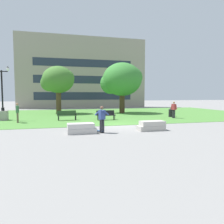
# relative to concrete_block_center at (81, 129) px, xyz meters

# --- Properties ---
(ground_plane) EXTENTS (140.00, 140.00, 0.00)m
(ground_plane) POSITION_rel_concrete_block_center_xyz_m (3.28, 2.74, -0.31)
(ground_plane) COLOR gray
(grass_lawn) EXTENTS (40.00, 20.00, 0.02)m
(grass_lawn) POSITION_rel_concrete_block_center_xyz_m (3.28, 12.74, -0.30)
(grass_lawn) COLOR #4C8438
(grass_lawn) RESTS_ON ground
(concrete_block_center) EXTENTS (1.80, 0.90, 0.64)m
(concrete_block_center) POSITION_rel_concrete_block_center_xyz_m (0.00, 0.00, 0.00)
(concrete_block_center) COLOR #BCB7B2
(concrete_block_center) RESTS_ON ground
(concrete_block_left) EXTENTS (1.83, 0.90, 0.64)m
(concrete_block_left) POSITION_rel_concrete_block_center_xyz_m (4.78, -0.02, 0.00)
(concrete_block_left) COLOR #B2ADA3
(concrete_block_left) RESTS_ON ground
(person_skateboarder) EXTENTS (0.96, 0.55, 1.71)m
(person_skateboarder) POSITION_rel_concrete_block_center_xyz_m (1.30, -0.14, 0.67)
(person_skateboarder) COLOR #28282D
(person_skateboarder) RESTS_ON ground
(skateboard) EXTENTS (0.50, 1.03, 0.14)m
(skateboard) POSITION_rel_concrete_block_center_xyz_m (1.16, 0.25, -0.22)
(skateboard) COLOR #2D4C75
(skateboard) RESTS_ON ground
(park_bench_near_left) EXTENTS (1.84, 0.69, 0.90)m
(park_bench_near_left) POSITION_rel_concrete_block_center_xyz_m (3.13, 6.64, 0.23)
(park_bench_near_left) COLOR black
(park_bench_near_left) RESTS_ON grass_lawn
(park_bench_near_right) EXTENTS (1.85, 0.73, 0.90)m
(park_bench_near_right) POSITION_rel_concrete_block_center_xyz_m (-0.50, 7.33, 0.23)
(park_bench_near_right) COLOR #284723
(park_bench_near_right) RESTS_ON grass_lawn
(lamp_post_center) EXTENTS (1.32, 0.80, 5.08)m
(lamp_post_center) POSITION_rel_concrete_block_center_xyz_m (-6.34, 8.80, 0.74)
(lamp_post_center) COLOR gray
(lamp_post_center) RESTS_ON grass_lawn
(tree_near_right) EXTENTS (5.36, 5.10, 6.59)m
(tree_near_right) POSITION_rel_concrete_block_center_xyz_m (6.94, 13.94, 4.06)
(tree_near_right) COLOR #42301E
(tree_near_right) RESTS_ON grass_lawn
(tree_far_right) EXTENTS (4.21, 4.01, 6.03)m
(tree_far_right) POSITION_rel_concrete_block_center_xyz_m (-1.17, 15.12, 3.96)
(tree_far_right) COLOR #4C3823
(tree_far_right) RESTS_ON grass_lawn
(trash_bin) EXTENTS (0.49, 0.49, 0.96)m
(trash_bin) POSITION_rel_concrete_block_center_xyz_m (10.64, 7.67, 0.20)
(trash_bin) COLOR black
(trash_bin) RESTS_ON grass_lawn
(person_bystander_near_lawn) EXTENTS (0.28, 0.72, 1.71)m
(person_bystander_near_lawn) POSITION_rel_concrete_block_center_xyz_m (-4.71, 6.50, 0.68)
(person_bystander_near_lawn) COLOR brown
(person_bystander_near_lawn) RESTS_ON grass_lawn
(person_bystander_far_lawn) EXTENTS (0.36, 0.86, 1.71)m
(person_bystander_far_lawn) POSITION_rel_concrete_block_center_xyz_m (10.26, 6.44, 0.68)
(person_bystander_far_lawn) COLOR #28282D
(person_bystander_far_lawn) RESTS_ON grass_lawn
(building_facade_distant) EXTENTS (23.84, 1.03, 13.15)m
(building_facade_distant) POSITION_rel_concrete_block_center_xyz_m (3.74, 27.23, 6.26)
(building_facade_distant) COLOR gray
(building_facade_distant) RESTS_ON ground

